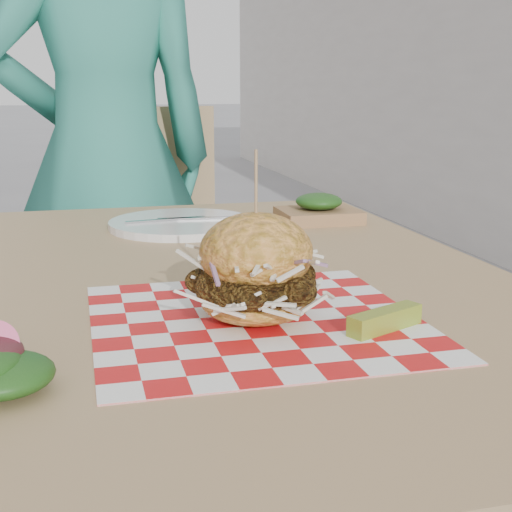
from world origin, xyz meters
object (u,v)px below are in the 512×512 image
object	(u,v)px
diner	(106,159)
patio_chair	(143,254)
sandwich	(256,274)
patio_table	(219,327)

from	to	relation	value
diner	patio_chair	world-z (taller)	diner
patio_chair	sandwich	world-z (taller)	patio_chair
sandwich	patio_chair	bearing A→B (deg)	90.84
patio_table	sandwich	bearing A→B (deg)	-89.93
patio_table	sandwich	size ratio (longest dim) A/B	6.35
diner	sandwich	bearing A→B (deg)	87.94
diner	patio_table	distance (m)	0.97
diner	patio_table	world-z (taller)	diner
patio_table	sandwich	distance (m)	0.25
diner	patio_chair	size ratio (longest dim) A/B	1.73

